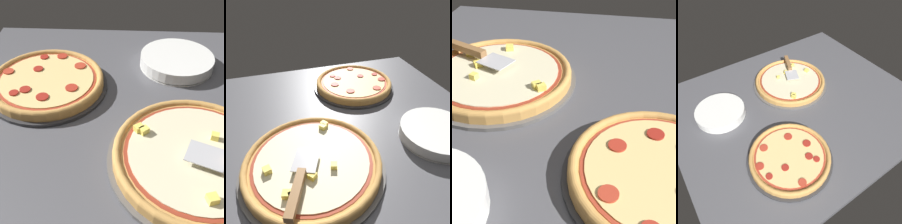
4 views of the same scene
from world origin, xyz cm
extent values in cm
cube|color=#4C4C51|center=(0.00, 0.00, -1.80)|extent=(126.04, 106.81, 3.60)
cylinder|color=#565451|center=(-6.32, -15.51, 0.50)|extent=(42.65, 42.65, 1.00)
cylinder|color=#C68E47|center=(-6.32, -15.51, 2.07)|extent=(40.10, 40.10, 2.13)
torus|color=#C68E47|center=(-6.32, -15.51, 3.13)|extent=(40.10, 40.10, 1.92)
cylinder|color=maroon|center=(-6.32, -15.51, 3.21)|extent=(34.85, 34.85, 0.15)
cylinder|color=beige|center=(-6.32, -15.51, 3.33)|extent=(32.88, 32.88, 0.40)
cube|color=#F4D64C|center=(-7.65, -21.68, 4.32)|extent=(2.83, 2.84, 1.58)
cube|color=#F9E05B|center=(-14.76, -25.20, 4.32)|extent=(2.60, 2.54, 1.58)
cube|color=#F9E05B|center=(0.78, -1.75, 4.32)|extent=(2.71, 2.83, 1.58)
cube|color=#F9E05B|center=(-0.19, -3.07, 4.32)|extent=(2.73, 2.80, 1.58)
cube|color=#F9E05B|center=(-18.94, -16.20, 4.32)|extent=(2.60, 2.68, 1.58)
cube|color=#F9E05B|center=(-1.22, -20.18, 4.32)|extent=(2.22, 2.23, 1.58)
cube|color=yellow|center=(-13.51, -26.32, 4.32)|extent=(1.94, 2.44, 1.58)
cylinder|color=#2D2D30|center=(22.39, 26.06, 0.50)|extent=(37.12, 37.12, 1.00)
cylinder|color=#C68E47|center=(22.39, 26.06, 2.01)|extent=(34.90, 34.90, 2.02)
torus|color=#C68E47|center=(22.39, 26.06, 3.02)|extent=(34.90, 34.90, 1.98)
cylinder|color=#A33823|center=(22.39, 26.06, 3.10)|extent=(30.33, 30.33, 0.15)
cylinder|color=#E5C67A|center=(22.39, 26.06, 3.22)|extent=(28.62, 28.62, 0.40)
cylinder|color=#AD2D1E|center=(17.64, 17.70, 3.62)|extent=(3.67, 3.67, 0.40)
cylinder|color=#B73823|center=(29.68, 16.68, 3.62)|extent=(3.65, 3.65, 0.40)
cylinder|color=maroon|center=(12.92, 25.34, 3.62)|extent=(3.60, 3.60, 0.40)
cube|color=#B7B7BC|center=(-8.33, -16.64, 5.23)|extent=(9.59, 10.55, 0.24)
cube|color=olive|center=(-12.54, -26.78, 6.11)|extent=(7.16, 13.19, 2.00)
camera|label=1|loc=(-55.68, 1.98, 57.86)|focal=50.00mm
camera|label=2|loc=(-12.30, -58.67, 51.58)|focal=35.00mm
camera|label=3|loc=(63.54, 15.07, 46.43)|focal=50.00mm
camera|label=4|loc=(50.15, 66.53, 83.38)|focal=35.00mm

